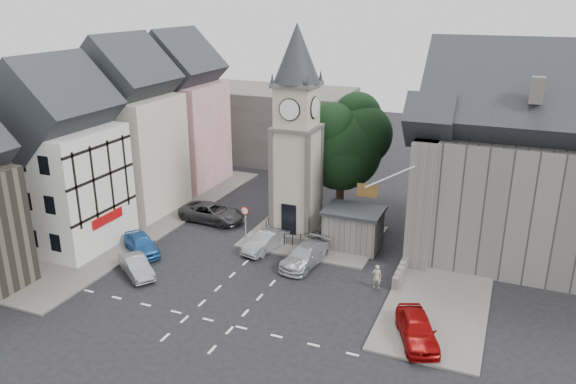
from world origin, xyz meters
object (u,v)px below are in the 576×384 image
at_px(car_west_blue, 141,244).
at_px(clock_tower, 297,135).
at_px(car_east_red, 417,329).
at_px(pedestrian, 377,277).
at_px(stone_shelter, 353,228).

bearing_deg(car_west_blue, clock_tower, -14.46).
distance_m(car_east_red, pedestrian, 6.10).
relative_size(clock_tower, stone_shelter, 3.78).
bearing_deg(pedestrian, car_west_blue, -4.73).
relative_size(stone_shelter, car_east_red, 0.94).
bearing_deg(car_west_blue, pedestrian, -48.39).
bearing_deg(pedestrian, stone_shelter, -69.46).
bearing_deg(clock_tower, stone_shelter, -5.84).
bearing_deg(clock_tower, car_east_red, -43.70).
height_order(car_east_red, pedestrian, pedestrian).
relative_size(car_west_blue, pedestrian, 2.63).
bearing_deg(pedestrian, clock_tower, -46.48).
xyz_separation_m(stone_shelter, car_west_blue, (-14.08, -6.99, -0.80)).
bearing_deg(stone_shelter, clock_tower, 174.16).
xyz_separation_m(clock_tower, car_west_blue, (-9.28, -7.48, -7.38)).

